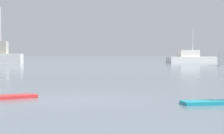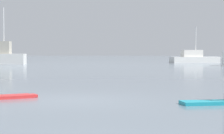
{
  "view_description": "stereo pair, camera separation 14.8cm",
  "coord_description": "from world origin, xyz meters",
  "views": [
    {
      "loc": [
        1.67,
        -13.07,
        1.53
      ],
      "look_at": [
        1.17,
        1.8,
        0.95
      ],
      "focal_mm": 67.23,
      "sensor_mm": 36.0,
      "label": 1
    },
    {
      "loc": [
        1.82,
        -13.06,
        1.53
      ],
      "look_at": [
        1.17,
        1.8,
        0.95
      ],
      "focal_mm": 67.23,
      "sensor_mm": 36.0,
      "label": 2
    }
  ],
  "objects": [
    {
      "name": "motor_boat_small_navy",
      "position": [
        9.92,
        40.47,
        0.59
      ],
      "size": [
        6.59,
        3.62,
        4.59
      ],
      "color": "silver",
      "rests_on": "ground"
    },
    {
      "name": "ground_plane",
      "position": [
        0.0,
        0.0,
        0.0
      ],
      "size": [
        240.0,
        240.0,
        0.0
      ],
      "primitive_type": "plane",
      "color": "slate"
    }
  ]
}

